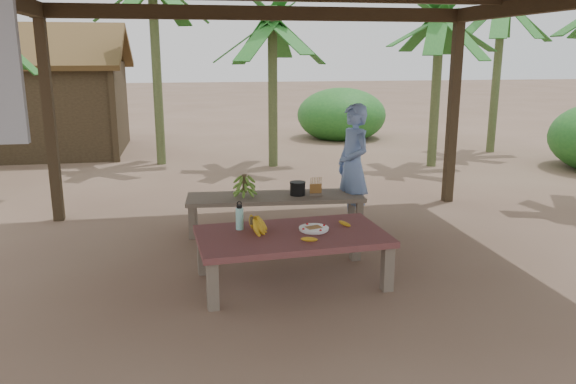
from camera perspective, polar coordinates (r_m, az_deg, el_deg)
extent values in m
plane|color=brown|center=(5.92, 0.81, -7.74)|extent=(80.00, 80.00, 0.00)
cube|color=black|center=(7.93, -23.07, 6.77)|extent=(0.13, 0.13, 2.70)
cube|color=black|center=(8.65, 16.42, 7.82)|extent=(0.13, 0.13, 2.70)
cube|color=black|center=(7.79, -2.56, 17.70)|extent=(5.80, 0.14, 0.18)
cube|color=black|center=(6.66, 26.45, 16.98)|extent=(0.14, 4.80, 0.18)
cube|color=brown|center=(4.98, -7.67, -9.42)|extent=(0.11, 0.11, 0.44)
cube|color=brown|center=(5.39, 10.07, -7.65)|extent=(0.11, 0.11, 0.44)
cube|color=brown|center=(5.76, -8.67, -6.18)|extent=(0.11, 0.11, 0.44)
cube|color=brown|center=(6.12, 6.85, -4.90)|extent=(0.11, 0.11, 0.44)
cube|color=maroon|center=(5.42, 0.38, -4.51)|extent=(1.86, 1.12, 0.06)
cube|color=brown|center=(6.87, -9.72, -3.08)|extent=(0.09, 0.09, 0.40)
cube|color=brown|center=(7.04, 7.26, -2.57)|extent=(0.09, 0.09, 0.40)
cube|color=brown|center=(7.31, -9.53, -2.04)|extent=(0.09, 0.09, 0.40)
cube|color=brown|center=(7.47, 6.45, -1.58)|extent=(0.09, 0.09, 0.40)
cube|color=brown|center=(7.04, -1.30, -0.56)|extent=(2.24, 0.75, 0.05)
cylinder|color=white|center=(5.49, 2.63, -3.88)|extent=(0.27, 0.27, 0.01)
cylinder|color=white|center=(5.49, 2.64, -3.72)|extent=(0.29, 0.29, 0.02)
cube|color=brown|center=(5.48, 2.64, -3.66)|extent=(0.17, 0.14, 0.02)
ellipsoid|color=gold|center=(5.17, 2.18, -4.82)|extent=(0.17, 0.07, 0.04)
ellipsoid|color=gold|center=(5.66, 5.78, -3.22)|extent=(0.13, 0.14, 0.04)
cylinder|color=#45DAC6|center=(5.52, -4.94, -2.71)|extent=(0.08, 0.08, 0.22)
cylinder|color=black|center=(5.48, -4.97, -1.48)|extent=(0.05, 0.05, 0.03)
torus|color=black|center=(5.48, -4.97, -1.17)|extent=(0.05, 0.01, 0.05)
cylinder|color=black|center=(7.04, 0.98, 0.33)|extent=(0.19, 0.19, 0.16)
imported|color=#6D8CCE|center=(7.21, 6.62, 2.67)|extent=(0.49, 0.64, 1.58)
cube|color=black|center=(13.88, -24.87, 7.73)|extent=(4.00, 3.00, 2.00)
cube|color=brown|center=(13.01, -26.41, 13.23)|extent=(4.40, 1.73, 1.00)
cube|color=brown|center=(14.65, -24.61, 13.32)|extent=(4.40, 1.73, 1.00)
cylinder|color=#596638|center=(11.41, 14.77, 9.77)|extent=(0.18, 0.18, 2.90)
cylinder|color=#596638|center=(11.03, -1.56, 9.85)|extent=(0.18, 0.18, 2.81)
cylinder|color=#596638|center=(11.52, -13.18, 11.59)|extent=(0.18, 0.18, 3.59)
cylinder|color=#596638|center=(13.49, 20.40, 10.74)|extent=(0.18, 0.18, 3.29)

